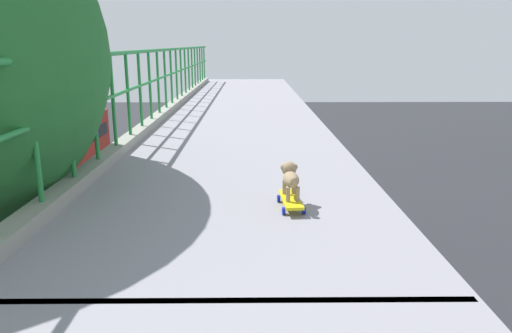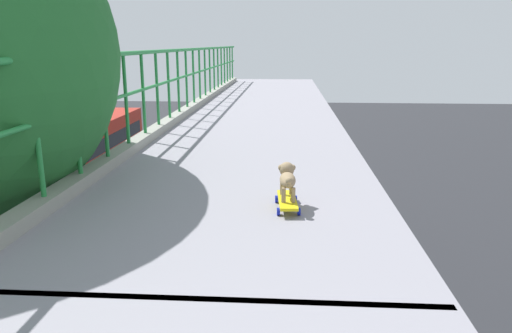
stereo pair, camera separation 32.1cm
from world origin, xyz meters
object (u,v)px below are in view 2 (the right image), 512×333
(city_bus, at_px, (90,149))
(toy_skateboard, at_px, (287,201))
(car_blue_fifth, at_px, (41,293))
(small_dog, at_px, (287,177))

(city_bus, bearing_deg, toy_skateboard, -62.70)
(city_bus, height_order, toy_skateboard, toy_skateboard)
(city_bus, xyz_separation_m, toy_skateboard, (10.14, -19.65, 4.00))
(car_blue_fifth, height_order, toy_skateboard, toy_skateboard)
(car_blue_fifth, relative_size, city_bus, 0.40)
(car_blue_fifth, height_order, small_dog, small_dog)
(city_bus, relative_size, toy_skateboard, 20.14)
(city_bus, relative_size, small_dog, 26.27)
(toy_skateboard, bearing_deg, city_bus, 117.30)
(small_dog, bearing_deg, car_blue_fifth, 131.82)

